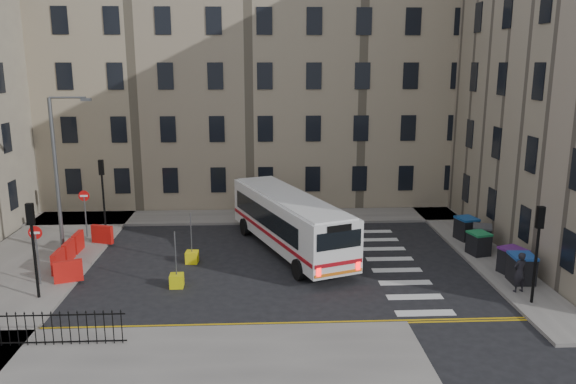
{
  "coord_description": "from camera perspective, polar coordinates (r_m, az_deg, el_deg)",
  "views": [
    {
      "loc": [
        -2.53,
        -26.6,
        9.83
      ],
      "look_at": [
        -1.1,
        2.96,
        3.0
      ],
      "focal_mm": 35.0,
      "sensor_mm": 36.0,
      "label": 1
    }
  ],
  "objects": [
    {
      "name": "pavement_east",
      "position": [
        34.13,
        17.16,
        -4.21
      ],
      "size": [
        2.4,
        26.0,
        0.15
      ],
      "primitive_type": "cube",
      "color": "slate",
      "rests_on": "ground"
    },
    {
      "name": "iron_railings",
      "position": [
        22.3,
        -26.15,
        -12.45
      ],
      "size": [
        7.8,
        0.04,
        1.2
      ],
      "color": "black",
      "rests_on": "pavement_sw"
    },
    {
      "name": "no_entry_south",
      "position": [
        27.21,
        -24.21,
        -4.74
      ],
      "size": [
        0.6,
        0.08,
        3.0
      ],
      "color": "#595B5E",
      "rests_on": "pavement_west"
    },
    {
      "name": "no_entry_north",
      "position": [
        33.57,
        -19.96,
        -1.16
      ],
      "size": [
        0.6,
        0.08,
        3.0
      ],
      "color": "#595B5E",
      "rests_on": "pavement_west"
    },
    {
      "name": "bus",
      "position": [
        29.66,
        0.13,
        -2.87
      ],
      "size": [
        6.18,
        11.1,
        2.98
      ],
      "rotation": [
        0.0,
        0.0,
        0.36
      ],
      "color": "silver",
      "rests_on": "ground"
    },
    {
      "name": "wheelie_bin_b",
      "position": [
        28.49,
        21.85,
        -6.51
      ],
      "size": [
        1.3,
        1.39,
        1.24
      ],
      "rotation": [
        0.0,
        0.0,
        0.34
      ],
      "color": "black",
      "rests_on": "pavement_east"
    },
    {
      "name": "wheelie_bin_d",
      "position": [
        31.8,
        19.09,
        -4.29
      ],
      "size": [
        1.32,
        1.4,
        1.23
      ],
      "rotation": [
        0.0,
        0.0,
        -0.38
      ],
      "color": "black",
      "rests_on": "pavement_east"
    },
    {
      "name": "bollard_yellow",
      "position": [
        28.78,
        -9.73,
        -6.54
      ],
      "size": [
        0.64,
        0.64,
        0.6
      ],
      "primitive_type": "cube",
      "rotation": [
        0.0,
        0.0,
        -0.07
      ],
      "color": "yellow",
      "rests_on": "ground"
    },
    {
      "name": "bollard_chevron",
      "position": [
        25.93,
        -11.24,
        -8.83
      ],
      "size": [
        0.61,
        0.61,
        0.6
      ],
      "primitive_type": "cube",
      "rotation": [
        0.0,
        0.0,
        0.03
      ],
      "color": "#CDC90C",
      "rests_on": "ground"
    },
    {
      "name": "pavement_west",
      "position": [
        31.44,
        -24.15,
        -6.26
      ],
      "size": [
        6.0,
        22.0,
        0.15
      ],
      "primitive_type": "cube",
      "color": "slate",
      "rests_on": "ground"
    },
    {
      "name": "ground",
      "position": [
        28.47,
        2.53,
        -7.21
      ],
      "size": [
        120.0,
        120.0,
        0.0
      ],
      "primitive_type": "plane",
      "color": "black",
      "rests_on": "ground"
    },
    {
      "name": "pavement_north",
      "position": [
        36.7,
        -8.09,
        -2.55
      ],
      "size": [
        36.0,
        3.2,
        0.15
      ],
      "primitive_type": "cube",
      "color": "slate",
      "rests_on": "ground"
    },
    {
      "name": "pedestrian",
      "position": [
        26.33,
        22.47,
        -7.54
      ],
      "size": [
        0.74,
        0.58,
        1.78
      ],
      "primitive_type": "imported",
      "rotation": [
        0.0,
        0.0,
        3.4
      ],
      "color": "black",
      "rests_on": "pavement_east"
    },
    {
      "name": "wheelie_bin_e",
      "position": [
        33.0,
        17.65,
        -3.53
      ],
      "size": [
        1.25,
        1.35,
        1.27
      ],
      "rotation": [
        0.0,
        0.0,
        0.24
      ],
      "color": "black",
      "rests_on": "pavement_east"
    },
    {
      "name": "pavement_sw",
      "position": [
        19.77,
        -16.19,
        -17.14
      ],
      "size": [
        20.0,
        6.0,
        0.15
      ],
      "primitive_type": "cube",
      "color": "slate",
      "rests_on": "ground"
    },
    {
      "name": "streetlamp",
      "position": [
        30.95,
        -22.49,
        1.78
      ],
      "size": [
        0.5,
        0.22,
        8.14
      ],
      "color": "#595B5E",
      "rests_on": "pavement_west"
    },
    {
      "name": "roadworks_barriers",
      "position": [
        30.09,
        -20.74,
        -5.64
      ],
      "size": [
        1.66,
        6.26,
        1.0
      ],
      "color": "red",
      "rests_on": "pavement_west"
    },
    {
      "name": "terrace_north",
      "position": [
        42.36,
        -8.99,
        11.21
      ],
      "size": [
        38.3,
        10.8,
        17.2
      ],
      "color": "gray",
      "rests_on": "ground"
    },
    {
      "name": "traffic_light_sw",
      "position": [
        25.48,
        -24.53,
        -4.07
      ],
      "size": [
        0.28,
        0.22,
        4.1
      ],
      "color": "black",
      "rests_on": "pavement_west"
    },
    {
      "name": "traffic_light_nw",
      "position": [
        35.13,
        -18.34,
        0.9
      ],
      "size": [
        0.28,
        0.22,
        4.1
      ],
      "color": "black",
      "rests_on": "pavement_west"
    },
    {
      "name": "wheelie_bin_c",
      "position": [
        30.69,
        18.79,
        -4.95
      ],
      "size": [
        1.15,
        1.26,
        1.18
      ],
      "rotation": [
        0.0,
        0.0,
        0.24
      ],
      "color": "black",
      "rests_on": "pavement_east"
    },
    {
      "name": "wheelie_bin_a",
      "position": [
        27.56,
        22.63,
        -7.16
      ],
      "size": [
        1.08,
        1.23,
        1.3
      ],
      "rotation": [
        0.0,
        0.0,
        -0.05
      ],
      "color": "black",
      "rests_on": "pavement_east"
    },
    {
      "name": "traffic_light_east",
      "position": [
        24.85,
        24.05,
        -4.44
      ],
      "size": [
        0.28,
        0.22,
        4.1
      ],
      "color": "black",
      "rests_on": "pavement_east"
    }
  ]
}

